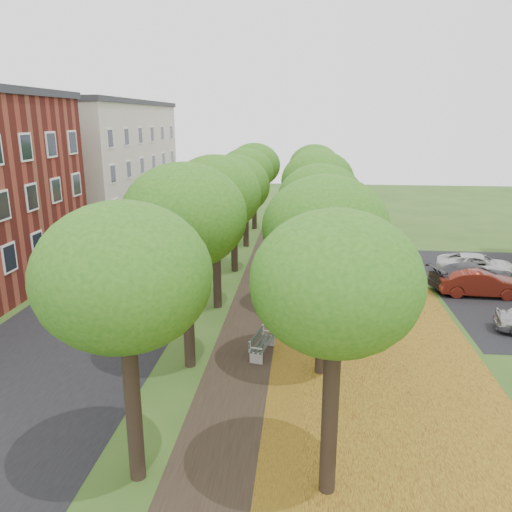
% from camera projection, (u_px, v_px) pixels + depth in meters
% --- Properties ---
extents(ground, '(120.00, 120.00, 0.00)m').
position_uv_depth(ground, '(223.00, 482.00, 12.60)').
color(ground, '#2D4C19').
rests_on(ground, ground).
extents(street_asphalt, '(8.00, 70.00, 0.01)m').
position_uv_depth(street_asphalt, '(133.00, 284.00, 27.69)').
color(street_asphalt, black).
rests_on(street_asphalt, ground).
extents(footpath, '(3.20, 70.00, 0.01)m').
position_uv_depth(footpath, '(267.00, 288.00, 26.99)').
color(footpath, black).
rests_on(footpath, ground).
extents(leaf_verge, '(7.50, 70.00, 0.01)m').
position_uv_depth(leaf_verge, '(361.00, 291.00, 26.53)').
color(leaf_verge, '#A1821D').
rests_on(leaf_verge, ground).
extents(tree_row_west, '(4.02, 34.02, 6.92)m').
position_uv_depth(tree_row_west, '(226.00, 192.00, 25.82)').
color(tree_row_west, black).
rests_on(tree_row_west, ground).
extents(tree_row_east, '(4.02, 34.02, 6.92)m').
position_uv_depth(tree_row_east, '(319.00, 194.00, 25.37)').
color(tree_row_east, black).
rests_on(tree_row_east, ground).
extents(building_cream, '(10.30, 20.30, 10.40)m').
position_uv_depth(building_cream, '(93.00, 161.00, 44.45)').
color(building_cream, beige).
rests_on(building_cream, ground).
extents(bench, '(0.90, 1.86, 0.85)m').
position_uv_depth(bench, '(261.00, 344.00, 19.35)').
color(bench, '#2D382F').
rests_on(bench, ground).
extents(car_red, '(4.21, 1.60, 1.37)m').
position_uv_depth(car_red, '(480.00, 283.00, 25.71)').
color(car_red, maroon).
rests_on(car_red, ground).
extents(car_grey, '(5.19, 3.28, 1.40)m').
position_uv_depth(car_grey, '(473.00, 277.00, 26.68)').
color(car_grey, '#303034').
rests_on(car_grey, ground).
extents(car_white, '(4.98, 3.12, 1.28)m').
position_uv_depth(car_white, '(479.00, 266.00, 28.88)').
color(car_white, silver).
rests_on(car_white, ground).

